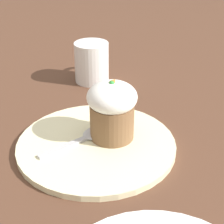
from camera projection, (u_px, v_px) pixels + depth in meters
The scene contains 5 objects.
ground_plane at pixel (96, 147), 0.62m from camera, with size 4.00×4.00×0.00m, color #513323.
dessert_plate at pixel (96, 145), 0.61m from camera, with size 0.26×0.26×0.01m.
carrot_cake at pixel (112, 109), 0.60m from camera, with size 0.08×0.08×0.10m.
spoon at pixel (90, 136), 0.62m from camera, with size 0.13×0.10×0.01m.
coffee_cup at pixel (92, 62), 0.83m from camera, with size 0.10×0.08×0.09m.
Camera 1 is at (-0.47, -0.18, 0.35)m, focal length 60.00 mm.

